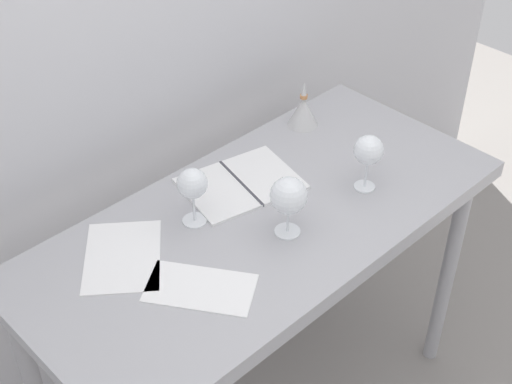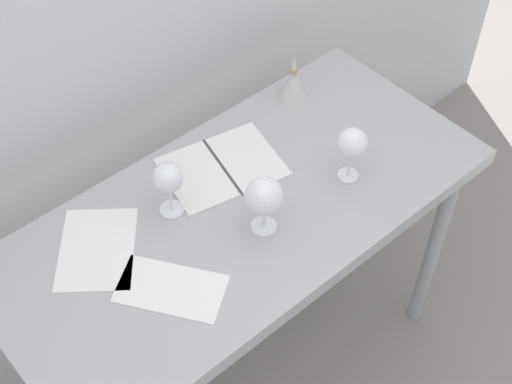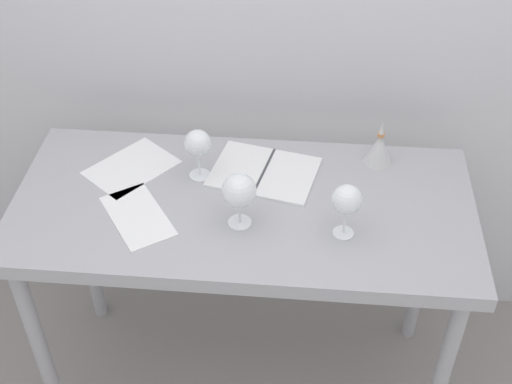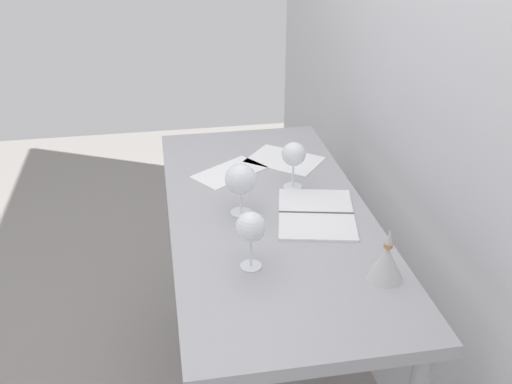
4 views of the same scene
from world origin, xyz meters
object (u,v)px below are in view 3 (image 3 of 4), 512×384
wine_glass_near_right (347,201)px  tasting_sheet_lower (131,167)px  decanter_funnel (379,148)px  wine_glass_near_center (238,192)px  wine_glass_far_left (198,144)px  tasting_sheet_upper (138,216)px  open_notebook (264,172)px

wine_glass_near_right → tasting_sheet_lower: bearing=160.1°
wine_glass_near_right → decanter_funnel: wine_glass_near_right is taller
tasting_sheet_lower → wine_glass_near_center: bearing=7.4°
wine_glass_far_left → tasting_sheet_upper: 0.28m
wine_glass_near_right → open_notebook: 0.38m
wine_glass_near_right → open_notebook: wine_glass_near_right is taller
open_notebook → wine_glass_far_left: bearing=-158.8°
wine_glass_far_left → open_notebook: wine_glass_far_left is taller
open_notebook → tasting_sheet_lower: (-0.43, -0.01, -0.00)m
tasting_sheet_lower → decanter_funnel: 0.80m
wine_glass_near_right → tasting_sheet_upper: wine_glass_near_right is taller
open_notebook → tasting_sheet_lower: size_ratio=1.38×
wine_glass_far_left → open_notebook: (0.20, 0.03, -0.12)m
wine_glass_far_left → decanter_funnel: bearing=12.6°
decanter_funnel → wine_glass_near_right: bearing=-107.9°
tasting_sheet_upper → decanter_funnel: bearing=-9.8°
tasting_sheet_lower → decanter_funnel: bearing=46.5°
open_notebook → tasting_sheet_upper: size_ratio=1.39×
wine_glass_far_left → wine_glass_near_center: size_ratio=0.98×
tasting_sheet_upper → tasting_sheet_lower: (-0.07, 0.22, 0.00)m
open_notebook → tasting_sheet_upper: bearing=-134.1°
wine_glass_near_right → tasting_sheet_upper: 0.62m
wine_glass_near_center → tasting_sheet_upper: 0.32m
wine_glass_near_center → open_notebook: bearing=76.8°
open_notebook → decanter_funnel: decanter_funnel is taller
wine_glass_near_center → wine_glass_far_left: bearing=125.1°
wine_glass_near_center → open_notebook: size_ratio=0.47×
wine_glass_near_right → wine_glass_near_center: bearing=176.7°
tasting_sheet_lower → decanter_funnel: (0.79, 0.11, 0.05)m
wine_glass_far_left → tasting_sheet_upper: size_ratio=0.64×
wine_glass_near_center → wine_glass_near_right: wine_glass_near_center is taller
wine_glass_far_left → wine_glass_near_center: 0.25m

